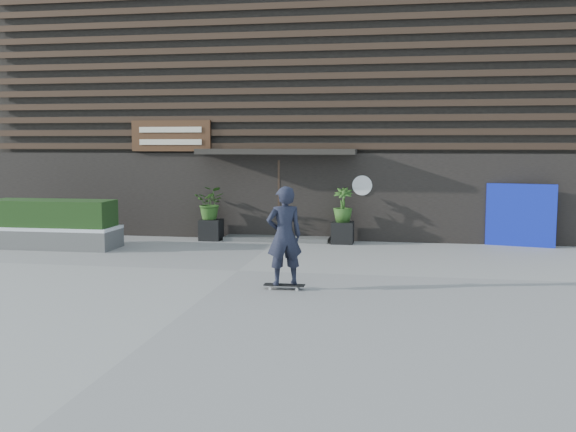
% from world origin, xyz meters
% --- Properties ---
extents(ground, '(80.00, 80.00, 0.00)m').
position_xyz_m(ground, '(0.00, 0.00, 0.00)').
color(ground, gray).
rests_on(ground, ground).
extents(entrance_step, '(3.00, 0.80, 0.12)m').
position_xyz_m(entrance_step, '(0.00, 4.60, 0.06)').
color(entrance_step, '#494947').
rests_on(entrance_step, ground).
extents(planter_pot_left, '(0.60, 0.60, 0.60)m').
position_xyz_m(planter_pot_left, '(-1.90, 4.40, 0.30)').
color(planter_pot_left, black).
rests_on(planter_pot_left, ground).
extents(bamboo_left, '(0.86, 0.75, 0.96)m').
position_xyz_m(bamboo_left, '(-1.90, 4.40, 1.08)').
color(bamboo_left, '#2D591E').
rests_on(bamboo_left, planter_pot_left).
extents(planter_pot_right, '(0.60, 0.60, 0.60)m').
position_xyz_m(planter_pot_right, '(1.90, 4.40, 0.30)').
color(planter_pot_right, black).
rests_on(planter_pot_right, ground).
extents(bamboo_right, '(0.54, 0.54, 0.96)m').
position_xyz_m(bamboo_right, '(1.90, 4.40, 1.08)').
color(bamboo_right, '#2D591E').
rests_on(bamboo_right, planter_pot_right).
extents(raised_bed, '(3.50, 1.20, 0.50)m').
position_xyz_m(raised_bed, '(-5.68, 2.35, 0.25)').
color(raised_bed, '#51504E').
rests_on(raised_bed, ground).
extents(snow_layer, '(3.50, 1.20, 0.08)m').
position_xyz_m(snow_layer, '(-5.68, 2.35, 0.54)').
color(snow_layer, white).
rests_on(snow_layer, raised_bed).
extents(hedge, '(3.30, 1.00, 0.70)m').
position_xyz_m(hedge, '(-5.68, 2.35, 0.93)').
color(hedge, '#183413').
rests_on(hedge, snow_layer).
extents(blue_tarp, '(1.79, 0.50, 1.70)m').
position_xyz_m(blue_tarp, '(6.69, 4.70, 0.85)').
color(blue_tarp, '#0C19A4').
rests_on(blue_tarp, ground).
extents(building, '(18.00, 11.00, 8.00)m').
position_xyz_m(building, '(-0.00, 9.96, 3.99)').
color(building, black).
rests_on(building, ground).
extents(skateboarder, '(0.81, 0.69, 1.97)m').
position_xyz_m(skateboarder, '(1.32, -1.67, 1.03)').
color(skateboarder, black).
rests_on(skateboarder, ground).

